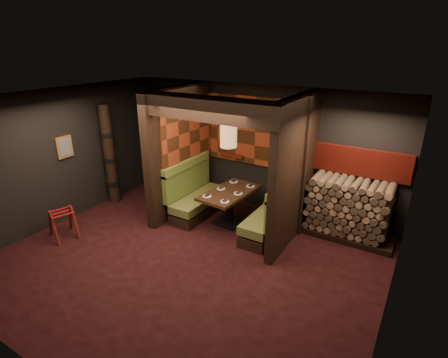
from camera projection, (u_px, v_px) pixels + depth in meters
floor at (187, 261)px, 6.32m from camera, size 6.50×5.50×0.02m
ceiling at (179, 101)px, 5.27m from camera, size 6.50×5.50×0.02m
wall_back at (257, 148)px, 7.99m from camera, size 6.50×0.02×2.85m
wall_front at (20, 277)px, 3.60m from camera, size 6.50×0.02×2.85m
wall_left at (61, 157)px, 7.38m from camera, size 0.02×5.50×2.85m
wall_right at (398, 243)px, 4.22m from camera, size 0.02×5.50×2.85m
partition_left at (180, 151)px, 7.76m from camera, size 0.20×2.20×2.85m
partition_right at (294, 172)px, 6.52m from camera, size 0.15×2.10×2.85m
header_beam at (204, 109)px, 5.93m from camera, size 2.85×0.18×0.44m
tapa_back_panel at (256, 131)px, 7.82m from camera, size 2.40×0.06×1.55m
tapa_side_panel at (189, 131)px, 7.69m from camera, size 0.04×1.85×1.45m
lacquer_shelf at (232, 155)px, 8.28m from camera, size 0.60×0.12×0.07m
booth_bench_left at (196, 197)px, 7.95m from camera, size 0.68×1.60×1.14m
booth_bench_right at (272, 217)px, 7.03m from camera, size 0.68×1.60×1.14m
dining_table at (229, 201)px, 7.47m from camera, size 0.87×1.46×0.75m
place_settings at (229, 191)px, 7.38m from camera, size 0.69×1.18×0.03m
pendant_lamp at (229, 136)px, 6.90m from camera, size 0.34×0.34×1.12m
framed_picture at (65, 147)px, 7.37m from camera, size 0.05×0.36×0.46m
luggage_rack at (63, 222)px, 6.98m from camera, size 0.72×0.60×0.67m
totem_column at (109, 156)px, 8.24m from camera, size 0.31×0.31×2.40m
firewood_stack at (351, 210)px, 6.86m from camera, size 1.73×0.70×1.22m
mosaic_header at (361, 162)px, 6.79m from camera, size 1.83×0.10×0.56m
bay_front_post at (304, 169)px, 6.68m from camera, size 0.08×0.08×2.85m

